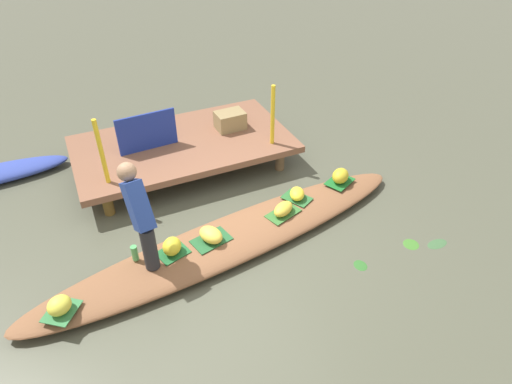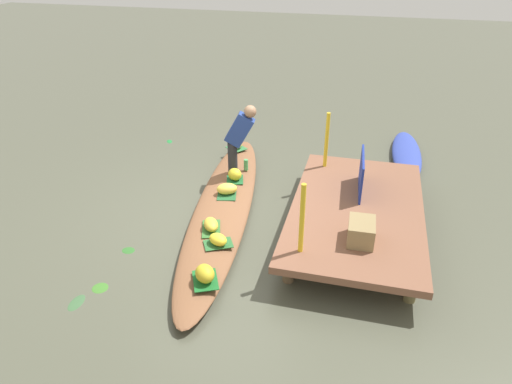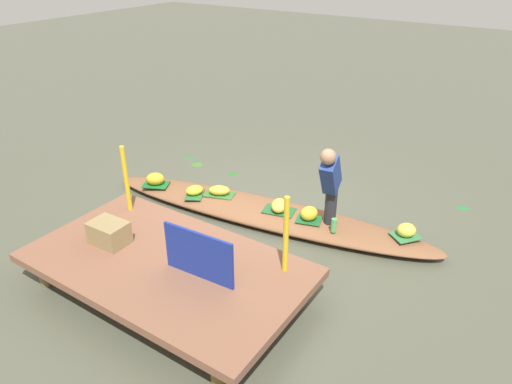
{
  "view_description": "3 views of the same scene",
  "coord_description": "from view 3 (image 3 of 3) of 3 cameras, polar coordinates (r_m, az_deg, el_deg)",
  "views": [
    {
      "loc": [
        -1.4,
        -3.77,
        3.81
      ],
      "look_at": [
        0.44,
        0.21,
        0.54
      ],
      "focal_mm": 31.33,
      "sensor_mm": 36.0,
      "label": 1
    },
    {
      "loc": [
        5.79,
        1.99,
        3.77
      ],
      "look_at": [
        0.1,
        0.54,
        0.49
      ],
      "focal_mm": 32.77,
      "sensor_mm": 36.0,
      "label": 2
    },
    {
      "loc": [
        -3.21,
        5.05,
        3.61
      ],
      "look_at": [
        0.03,
        0.16,
        0.5
      ],
      "focal_mm": 33.32,
      "sensor_mm": 36.0,
      "label": 3
    }
  ],
  "objects": [
    {
      "name": "market_banner",
      "position": [
        5.04,
        -6.89,
        -7.54
      ],
      "size": [
        0.86,
        0.08,
        0.56
      ],
      "primitive_type": "cube",
      "rotation": [
        0.0,
        0.0,
        0.06
      ],
      "color": "navy",
      "rests_on": "dock_platform"
    },
    {
      "name": "produce_crate",
      "position": [
        5.89,
        -17.22,
        -4.69
      ],
      "size": [
        0.45,
        0.33,
        0.27
      ],
      "primitive_type": "cube",
      "rotation": [
        0.0,
        0.0,
        0.03
      ],
      "color": "#8E784E",
      "rests_on": "dock_platform"
    },
    {
      "name": "leaf_mat_4",
      "position": [
        7.22,
        -4.41,
        -0.3
      ],
      "size": [
        0.5,
        0.37,
        0.01
      ],
      "primitive_type": "cube",
      "rotation": [
        0.0,
        0.0,
        0.32
      ],
      "color": "#346C2F",
      "rests_on": "vendor_boat"
    },
    {
      "name": "leaf_mat_0",
      "position": [
        7.66,
        -11.93,
        0.9
      ],
      "size": [
        0.48,
        0.42,
        0.01
      ],
      "primitive_type": "cube",
      "rotation": [
        0.0,
        0.0,
        0.44
      ],
      "color": "#1A6528",
      "rests_on": "vendor_boat"
    },
    {
      "name": "banana_bunch_4",
      "position": [
        7.18,
        -4.43,
        0.2
      ],
      "size": [
        0.37,
        0.32,
        0.14
      ],
      "primitive_type": "ellipsoid",
      "rotation": [
        0.0,
        0.0,
        0.51
      ],
      "color": "gold",
      "rests_on": "vendor_boat"
    },
    {
      "name": "banana_bunch_1",
      "position": [
        6.74,
        2.8,
        -1.63
      ],
      "size": [
        0.33,
        0.38,
        0.17
      ],
      "primitive_type": "ellipsoid",
      "rotation": [
        0.0,
        0.0,
        1.97
      ],
      "color": "yellow",
      "rests_on": "vendor_boat"
    },
    {
      "name": "water_bottle",
      "position": [
        6.35,
        9.32,
        -3.95
      ],
      "size": [
        0.07,
        0.07,
        0.19
      ],
      "primitive_type": "cylinder",
      "color": "#52AF61",
      "rests_on": "vendor_boat"
    },
    {
      "name": "vendor_person",
      "position": [
        6.17,
        8.92,
        1.33
      ],
      "size": [
        0.25,
        0.53,
        1.19
      ],
      "color": "#28282D",
      "rests_on": "vendor_boat"
    },
    {
      "name": "railing_post_east",
      "position": [
        6.38,
        -15.33,
        1.52
      ],
      "size": [
        0.06,
        0.06,
        0.91
      ],
      "primitive_type": "cylinder",
      "color": "yellow",
      "rests_on": "dock_platform"
    },
    {
      "name": "dock_platform",
      "position": [
        5.53,
        -10.73,
        -8.64
      ],
      "size": [
        3.2,
        1.8,
        0.42
      ],
      "color": "brown",
      "rests_on": "ground"
    },
    {
      "name": "banana_bunch_3",
      "position": [
        6.55,
        6.41,
        -2.57
      ],
      "size": [
        0.31,
        0.32,
        0.2
      ],
      "primitive_type": "ellipsoid",
      "rotation": [
        0.0,
        0.0,
        4.09
      ],
      "color": "yellow",
      "rests_on": "vendor_boat"
    },
    {
      "name": "leaf_mat_1",
      "position": [
        6.78,
        2.78,
        -2.23
      ],
      "size": [
        0.5,
        0.38,
        0.01
      ],
      "primitive_type": "cube",
      "rotation": [
        0.0,
        0.0,
        0.23
      ],
      "color": "#235B2F",
      "rests_on": "vendor_boat"
    },
    {
      "name": "vendor_boat",
      "position": [
        6.94,
        0.93,
        -2.44
      ],
      "size": [
        5.17,
        1.53,
        0.2
      ],
      "primitive_type": "ellipsoid",
      "rotation": [
        0.0,
        0.0,
        0.14
      ],
      "color": "brown",
      "rests_on": "ground"
    },
    {
      "name": "drifting_plant_3",
      "position": [
        8.3,
        -2.79,
        2.19
      ],
      "size": [
        0.17,
        0.19,
        0.01
      ],
      "primitive_type": "ellipsoid",
      "rotation": [
        0.0,
        0.0,
        1.48
      ],
      "color": "#2D6528",
      "rests_on": "ground"
    },
    {
      "name": "leaf_mat_3",
      "position": [
        6.6,
        6.36,
        -3.31
      ],
      "size": [
        0.4,
        0.35,
        0.01
      ],
      "primitive_type": "cube",
      "rotation": [
        0.0,
        0.0,
        0.29
      ],
      "color": "#1D5E2D",
      "rests_on": "vendor_boat"
    },
    {
      "name": "drifting_plant_0",
      "position": [
        8.72,
        -7.06,
        3.33
      ],
      "size": [
        0.27,
        0.27,
        0.01
      ],
      "primitive_type": "ellipsoid",
      "rotation": [
        0.0,
        0.0,
        0.99
      ],
      "color": "#3C7629",
      "rests_on": "ground"
    },
    {
      "name": "railing_post_west",
      "position": [
        5.01,
        3.61,
        -5.18
      ],
      "size": [
        0.06,
        0.06,
        0.91
      ],
      "primitive_type": "cylinder",
      "color": "yellow",
      "rests_on": "dock_platform"
    },
    {
      "name": "banana_bunch_0",
      "position": [
        7.61,
        -12.0,
        1.55
      ],
      "size": [
        0.36,
        0.34,
        0.2
      ],
      "primitive_type": "ellipsoid",
      "rotation": [
        0.0,
        0.0,
        3.8
      ],
      "color": "gold",
      "rests_on": "vendor_boat"
    },
    {
      "name": "leaf_mat_2",
      "position": [
        7.26,
        -7.36,
        -0.29
      ],
      "size": [
        0.39,
        0.44,
        0.01
      ],
      "primitive_type": "cube",
      "rotation": [
        0.0,
        0.0,
        2.06
      ],
      "color": "#2A6431",
      "rests_on": "vendor_boat"
    },
    {
      "name": "banana_bunch_5",
      "position": [
        6.47,
        17.62,
        -4.37
      ],
      "size": [
        0.32,
        0.32,
        0.18
      ],
      "primitive_type": "ellipsoid",
      "rotation": [
        0.0,
        0.0,
        0.64
      ],
      "color": "#DDD543",
      "rests_on": "vendor_boat"
    },
    {
      "name": "banana_bunch_2",
      "position": [
        7.22,
        -7.4,
        0.2
      ],
      "size": [
        0.29,
        0.32,
        0.14
      ],
      "primitive_type": "ellipsoid",
      "rotation": [
        0.0,
        0.0,
        4.23
      ],
      "color": "yellow",
      "rests_on": "vendor_boat"
    },
    {
      "name": "canal_water",
      "position": [
        6.98,
        0.92,
        -3.13
      ],
      "size": [
        40.0,
        40.0,
        0.0
      ],
      "primitive_type": "plane",
      "color": "#4E5040",
      "rests_on": "ground"
    },
    {
      "name": "leaf_mat_5",
      "position": [
        6.52,
        17.51,
        -5.03
      ],
      "size": [
        0.43,
        0.44,
        0.01
      ],
      "primitive_type": "cube",
      "rotation": [
        0.0,
        0.0,
        0.92
      ],
      "color": "#337742",
      "rests_on": "vendor_boat"
    },
    {
      "name": "drifting_plant_2",
      "position": [
        8.99,
        -8.0,
        4.05
      ],
      "size": [
        0.29,
        0.16,
        0.01
      ],
      "primitive_type": "ellipsoid",
      "rotation": [
        0.0,
        0.0,
        0.04
      ],
      "color": "#3A6139",
      "rests_on": "ground"
    },
    {
      "name": "drifting_plant_1",
      "position": [
        7.89,
        23.57,
        -1.74
      ],
      "size": [
        0.23,
        0.19,
        0.01
      ],
      "primitive_type": "ellipsoid",
      "rotation": [
        0.0,
        0.0,
        0.53
      ],
      "color": "#207835",
      "rests_on": "ground"
    }
  ]
}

